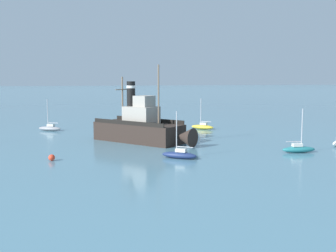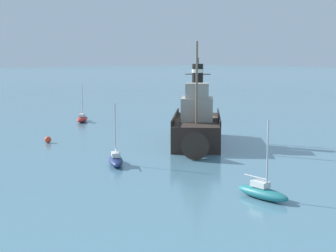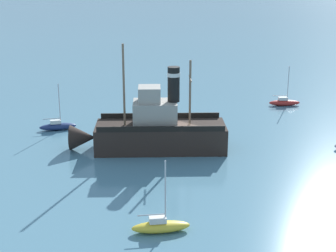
{
  "view_description": "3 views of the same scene",
  "coord_description": "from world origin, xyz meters",
  "px_view_note": "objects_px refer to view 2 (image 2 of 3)",
  "views": [
    {
      "loc": [
        55.79,
        -5.09,
        8.58
      ],
      "look_at": [
        4.73,
        4.19,
        2.32
      ],
      "focal_mm": 45.0,
      "sensor_mm": 36.0,
      "label": 1
    },
    {
      "loc": [
        37.34,
        36.3,
        8.64
      ],
      "look_at": [
        3.93,
        -1.03,
        1.74
      ],
      "focal_mm": 55.0,
      "sensor_mm": 36.0,
      "label": 2
    },
    {
      "loc": [
        -29.32,
        33.95,
        16.44
      ],
      "look_at": [
        0.67,
        0.97,
        2.52
      ],
      "focal_mm": 55.0,
      "sensor_mm": 36.0,
      "label": 3
    }
  ],
  "objects_px": {
    "sailboat_grey": "(200,117)",
    "mooring_buoy": "(48,140)",
    "sailboat_red": "(82,119)",
    "old_tugboat": "(197,126)",
    "sailboat_teal": "(262,192)",
    "sailboat_navy": "(116,160)"
  },
  "relations": [
    {
      "from": "sailboat_red",
      "to": "sailboat_teal",
      "type": "distance_m",
      "value": 40.16
    },
    {
      "from": "sailboat_red",
      "to": "mooring_buoy",
      "type": "bearing_deg",
      "value": 45.68
    },
    {
      "from": "sailboat_teal",
      "to": "old_tugboat",
      "type": "bearing_deg",
      "value": -123.23
    },
    {
      "from": "old_tugboat",
      "to": "sailboat_grey",
      "type": "bearing_deg",
      "value": -136.43
    },
    {
      "from": "sailboat_teal",
      "to": "sailboat_navy",
      "type": "height_order",
      "value": "same"
    },
    {
      "from": "old_tugboat",
      "to": "sailboat_navy",
      "type": "xyz_separation_m",
      "value": [
        11.58,
        2.5,
        -1.4
      ]
    },
    {
      "from": "sailboat_red",
      "to": "old_tugboat",
      "type": "bearing_deg",
      "value": 87.5
    },
    {
      "from": "old_tugboat",
      "to": "sailboat_teal",
      "type": "distance_m",
      "value": 19.53
    },
    {
      "from": "old_tugboat",
      "to": "mooring_buoy",
      "type": "xyz_separation_m",
      "value": [
        10.46,
        -10.43,
        -1.5
      ]
    },
    {
      "from": "sailboat_grey",
      "to": "sailboat_red",
      "type": "bearing_deg",
      "value": -36.63
    },
    {
      "from": "sailboat_navy",
      "to": "mooring_buoy",
      "type": "xyz_separation_m",
      "value": [
        -1.12,
        -12.93,
        -0.1
      ]
    },
    {
      "from": "sailboat_teal",
      "to": "mooring_buoy",
      "type": "distance_m",
      "value": 26.73
    },
    {
      "from": "sailboat_grey",
      "to": "mooring_buoy",
      "type": "relative_size",
      "value": 7.45
    },
    {
      "from": "old_tugboat",
      "to": "sailboat_grey",
      "type": "relative_size",
      "value": 2.59
    },
    {
      "from": "old_tugboat",
      "to": "sailboat_teal",
      "type": "relative_size",
      "value": 2.59
    },
    {
      "from": "old_tugboat",
      "to": "sailboat_grey",
      "type": "xyz_separation_m",
      "value": [
        -13.49,
        -12.83,
        -1.4
      ]
    },
    {
      "from": "sailboat_red",
      "to": "sailboat_navy",
      "type": "bearing_deg",
      "value": 63.01
    },
    {
      "from": "old_tugboat",
      "to": "sailboat_navy",
      "type": "height_order",
      "value": "old_tugboat"
    },
    {
      "from": "sailboat_grey",
      "to": "sailboat_teal",
      "type": "bearing_deg",
      "value": 50.32
    },
    {
      "from": "old_tugboat",
      "to": "sailboat_grey",
      "type": "height_order",
      "value": "old_tugboat"
    },
    {
      "from": "sailboat_grey",
      "to": "mooring_buoy",
      "type": "height_order",
      "value": "sailboat_grey"
    },
    {
      "from": "sailboat_navy",
      "to": "mooring_buoy",
      "type": "distance_m",
      "value": 12.98
    }
  ]
}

